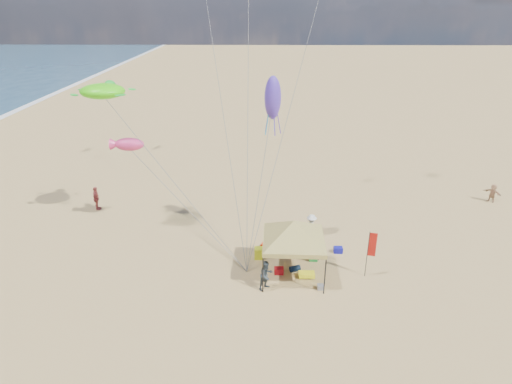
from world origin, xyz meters
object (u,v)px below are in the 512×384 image
(beach_cart, at_px, (307,274))
(person_near_a, at_px, (296,244))
(person_near_b, at_px, (266,275))
(cooler_blue, at_px, (338,250))
(person_far_a, at_px, (96,198))
(feather_flag, at_px, (371,247))
(chair_yellow, at_px, (259,253))
(person_near_c, at_px, (311,227))
(person_far_c, at_px, (492,193))
(chair_green, at_px, (313,255))
(canopy_tent, at_px, (294,223))
(cooler_red, at_px, (279,271))

(beach_cart, height_order, person_near_a, person_near_a)
(beach_cart, relative_size, person_near_b, 0.52)
(cooler_blue, bearing_deg, person_near_a, -169.04)
(person_far_a, bearing_deg, person_near_a, -120.30)
(feather_flag, xyz_separation_m, chair_yellow, (-6.26, 1.83, -1.60))
(chair_yellow, xyz_separation_m, person_near_c, (3.43, 2.37, 0.54))
(feather_flag, distance_m, person_far_c, 15.74)
(chair_green, bearing_deg, person_near_b, -134.76)
(chair_green, distance_m, person_far_c, 17.13)
(chair_green, relative_size, person_near_a, 0.40)
(person_near_c, bearing_deg, canopy_tent, 88.02)
(person_near_b, xyz_separation_m, person_far_c, (17.73, 11.42, -0.13))
(feather_flag, bearing_deg, chair_yellow, 163.70)
(person_near_b, bearing_deg, person_far_a, 101.80)
(canopy_tent, relative_size, feather_flag, 2.28)
(canopy_tent, height_order, feather_flag, canopy_tent)
(cooler_red, bearing_deg, canopy_tent, -10.00)
(cooler_blue, distance_m, chair_yellow, 5.03)
(beach_cart, bearing_deg, canopy_tent, 164.86)
(chair_green, relative_size, person_near_c, 0.39)
(canopy_tent, relative_size, chair_yellow, 9.48)
(chair_green, height_order, person_near_b, person_near_b)
(feather_flag, relative_size, person_far_a, 1.58)
(canopy_tent, distance_m, person_near_a, 3.19)
(beach_cart, distance_m, person_near_c, 4.45)
(canopy_tent, distance_m, chair_green, 3.72)
(feather_flag, relative_size, cooler_red, 5.40)
(person_near_b, xyz_separation_m, person_near_c, (2.99, 5.41, 0.02))
(chair_yellow, height_order, person_far_a, person_far_a)
(chair_green, height_order, chair_yellow, same)
(cooler_red, relative_size, beach_cart, 0.60)
(chair_green, bearing_deg, beach_cart, -107.08)
(feather_flag, relative_size, cooler_blue, 5.40)
(chair_green, distance_m, person_near_a, 1.22)
(person_near_c, height_order, person_far_c, person_near_c)
(cooler_blue, distance_m, person_near_a, 2.84)
(person_near_b, distance_m, person_far_c, 21.09)
(chair_yellow, distance_m, person_near_c, 4.21)
(feather_flag, bearing_deg, person_far_c, 40.57)
(canopy_tent, relative_size, chair_green, 9.48)
(person_near_b, height_order, person_far_c, person_near_b)
(canopy_tent, xyz_separation_m, person_near_a, (0.31, 1.93, -2.52))
(cooler_blue, height_order, beach_cart, cooler_blue)
(feather_flag, xyz_separation_m, person_near_a, (-3.99, 2.01, -1.07))
(cooler_red, distance_m, person_far_a, 15.72)
(person_near_c, bearing_deg, person_near_b, 78.84)
(person_near_a, relative_size, person_far_c, 1.20)
(person_near_b, bearing_deg, person_far_c, -8.41)
(chair_yellow, distance_m, person_near_a, 2.34)
(beach_cart, distance_m, person_near_a, 2.31)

